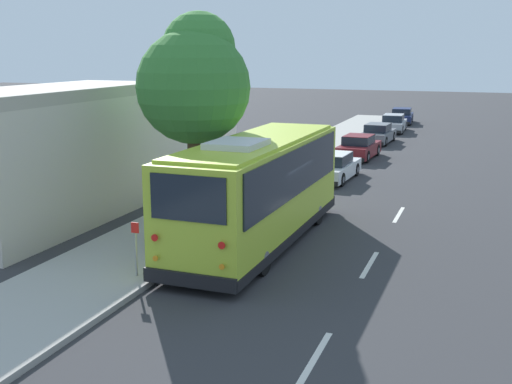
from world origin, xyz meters
TOP-DOWN VIEW (x-y plane):
  - ground_plane at (0.00, 0.00)m, footprint 160.00×160.00m
  - sidewalk_slab at (0.00, 3.23)m, footprint 80.00×3.38m
  - curb_strip at (0.00, 1.47)m, footprint 80.00×0.14m
  - shuttle_bus at (-0.24, 0.10)m, footprint 9.77×2.74m
  - parked_sedan_white at (10.48, 0.27)m, footprint 4.43×1.93m
  - parked_sedan_maroon at (16.89, 0.30)m, footprint 4.22×1.90m
  - parked_sedan_gray at (23.38, 0.32)m, footprint 4.34×1.83m
  - parked_sedan_silver at (29.71, 0.23)m, footprint 4.42×1.83m
  - parked_sedan_navy at (35.62, 0.40)m, footprint 4.37×1.97m
  - street_tree at (0.96, 2.75)m, footprint 3.76×3.76m
  - sign_post_near at (-4.51, 1.94)m, footprint 0.06×0.22m
  - sign_post_far at (-2.32, 1.94)m, footprint 0.06×0.06m
  - fire_hydrant at (7.04, 2.05)m, footprint 0.22×0.22m
  - building_backdrop at (3.81, 10.40)m, footprint 17.52×8.96m
  - lane_stripe_behind at (-7.09, -3.57)m, footprint 2.40×0.14m
  - lane_stripe_mid at (-1.09, -3.57)m, footprint 2.40×0.14m
  - lane_stripe_ahead at (4.91, -3.57)m, footprint 2.40×0.14m

SIDE VIEW (x-z plane):
  - ground_plane at x=0.00m, z-range 0.00..0.00m
  - lane_stripe_behind at x=-7.09m, z-range 0.00..0.01m
  - lane_stripe_mid at x=-1.09m, z-range 0.00..0.01m
  - lane_stripe_ahead at x=4.91m, z-range 0.00..0.01m
  - sidewalk_slab at x=0.00m, z-range 0.00..0.15m
  - curb_strip at x=0.00m, z-range 0.00..0.15m
  - fire_hydrant at x=7.04m, z-range 0.15..0.96m
  - parked_sedan_navy at x=35.62m, z-range -0.05..1.21m
  - parked_sedan_white at x=10.48m, z-range -0.05..1.23m
  - parked_sedan_gray at x=23.38m, z-range -0.05..1.23m
  - parked_sedan_silver at x=29.71m, z-range -0.05..1.25m
  - parked_sedan_maroon at x=16.89m, z-range -0.05..1.28m
  - sign_post_far at x=-2.32m, z-range 0.15..1.39m
  - sign_post_near at x=-4.51m, z-range 0.17..1.62m
  - shuttle_bus at x=-0.24m, z-range 0.12..3.58m
  - building_backdrop at x=3.81m, z-range -0.19..4.50m
  - street_tree at x=0.96m, z-range 1.46..8.52m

